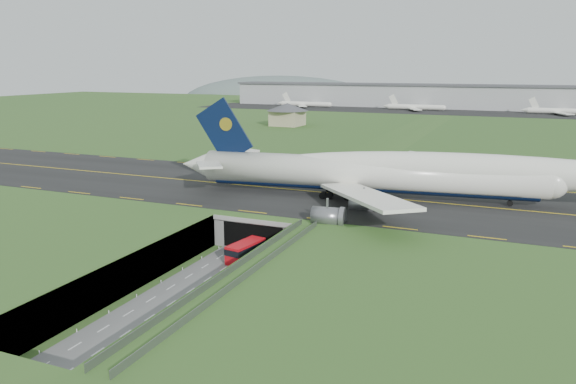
% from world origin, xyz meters
% --- Properties ---
extents(ground, '(900.00, 900.00, 0.00)m').
position_xyz_m(ground, '(0.00, 0.00, 0.00)').
color(ground, '#2D5421').
rests_on(ground, ground).
extents(airfield_deck, '(800.00, 800.00, 6.00)m').
position_xyz_m(airfield_deck, '(0.00, 0.00, 3.00)').
color(airfield_deck, gray).
rests_on(airfield_deck, ground).
extents(trench_road, '(12.00, 75.00, 0.20)m').
position_xyz_m(trench_road, '(0.00, -7.50, 0.10)').
color(trench_road, slate).
rests_on(trench_road, ground).
extents(taxiway, '(800.00, 44.00, 0.18)m').
position_xyz_m(taxiway, '(0.00, 33.00, 6.09)').
color(taxiway, black).
rests_on(taxiway, airfield_deck).
extents(tunnel_portal, '(17.00, 22.30, 6.00)m').
position_xyz_m(tunnel_portal, '(0.00, 16.71, 3.33)').
color(tunnel_portal, gray).
rests_on(tunnel_portal, ground).
extents(guideway, '(3.00, 53.00, 7.05)m').
position_xyz_m(guideway, '(11.00, -19.11, 5.32)').
color(guideway, '#A8A8A3').
rests_on(guideway, ground).
extents(jumbo_jet, '(100.44, 63.14, 21.06)m').
position_xyz_m(jumbo_jet, '(21.88, 32.95, 11.68)').
color(jumbo_jet, white).
rests_on(jumbo_jet, ground).
extents(shuttle_tram, '(4.31, 8.47, 3.28)m').
position_xyz_m(shuttle_tram, '(1.36, 2.50, 1.80)').
color(shuttle_tram, red).
rests_on(shuttle_tram, ground).
extents(service_building, '(19.91, 19.91, 10.43)m').
position_xyz_m(service_building, '(-57.30, 159.48, 12.18)').
color(service_building, tan).
rests_on(service_building, ground).
extents(cargo_terminal, '(320.00, 67.00, 15.60)m').
position_xyz_m(cargo_terminal, '(-0.16, 299.41, 13.96)').
color(cargo_terminal, '#B2B2B2').
rests_on(cargo_terminal, ground).
extents(distant_hills, '(700.00, 91.00, 60.00)m').
position_xyz_m(distant_hills, '(64.38, 430.00, -4.00)').
color(distant_hills, slate).
rests_on(distant_hills, ground).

